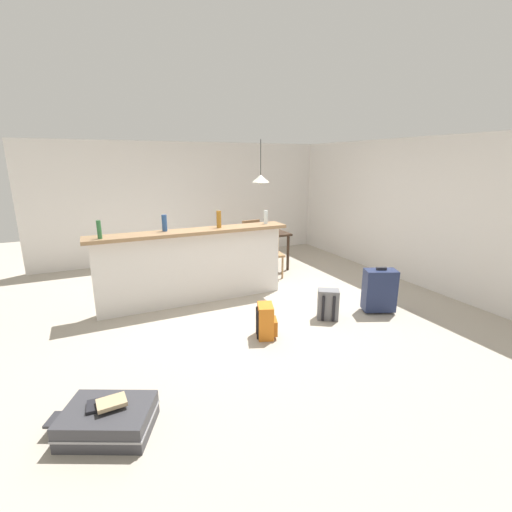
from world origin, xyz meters
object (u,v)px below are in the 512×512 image
backpack_orange (266,321)px  book_stack (107,403)px  dining_chair_far_side (249,239)px  dining_chair_near_partition (270,249)px  suitcase_flat_charcoal (108,420)px  dining_table (258,237)px  bottle_clear (266,217)px  backpack_grey (328,305)px  bottle_amber (219,219)px  pendant_lamp (261,179)px  bottle_blue (164,223)px  bottle_green (99,230)px  suitcase_upright_navy (379,290)px

backpack_orange → book_stack: (-1.86, -0.90, 0.05)m
dining_chair_far_side → backpack_orange: 3.37m
dining_chair_near_partition → suitcase_flat_charcoal: size_ratio=1.04×
dining_table → suitcase_flat_charcoal: dining_table is taller
bottle_clear → dining_chair_far_side: bearing=75.4°
suitcase_flat_charcoal → backpack_grey: bearing=19.6°
bottle_amber → backpack_grey: 2.03m
dining_table → pendant_lamp: size_ratio=1.32×
pendant_lamp → book_stack: bearing=-130.7°
dining_table → backpack_grey: 2.59m
backpack_orange → book_stack: bearing=-154.4°
dining_chair_far_side → backpack_grey: dining_chair_far_side is taller
dining_chair_near_partition → backpack_grey: bearing=-94.5°
bottle_blue → bottle_clear: 1.60m
bottle_blue → pendant_lamp: 2.43m
bottle_amber → dining_table: bearing=44.1°
bottle_green → backpack_orange: size_ratio=0.58×
bottle_green → pendant_lamp: (2.95, 1.29, 0.53)m
bottle_amber → pendant_lamp: 1.84m
dining_chair_near_partition → book_stack: dining_chair_near_partition is taller
pendant_lamp → book_stack: size_ratio=2.73×
bottle_clear → book_stack: size_ratio=0.70×
backpack_orange → suitcase_upright_navy: 1.81m
suitcase_upright_navy → bottle_amber: bearing=141.5°
bottle_green → dining_chair_far_side: bearing=31.2°
dining_table → backpack_grey: dining_table is taller
backpack_grey → bottle_green: bearing=155.0°
bottle_green → backpack_orange: 2.46m
dining_table → book_stack: 4.68m
bottle_blue → suitcase_flat_charcoal: bottle_blue is taller
bottle_green → dining_chair_near_partition: size_ratio=0.26×
dining_chair_far_side → backpack_orange: (-1.16, -3.15, -0.31)m
dining_table → dining_chair_far_side: (0.01, 0.49, -0.13)m
backpack_orange → backpack_grey: size_ratio=1.00×
dining_chair_far_side → backpack_grey: 3.05m
bottle_amber → suitcase_flat_charcoal: bearing=-127.1°
bottle_green → bottle_amber: size_ratio=0.94×
suitcase_flat_charcoal → bottle_clear: bearing=42.7°
bottle_blue → bottle_amber: size_ratio=0.92×
backpack_grey → dining_chair_near_partition: bearing=85.5°
suitcase_upright_navy → bottle_green: bearing=158.4°
bottle_amber → backpack_grey: (1.07, -1.36, -1.06)m
suitcase_upright_navy → book_stack: bearing=-166.4°
bottle_green → bottle_blue: (0.87, 0.16, -0.00)m
suitcase_upright_navy → backpack_grey: bearing=171.4°
dining_table → suitcase_upright_navy: bearing=-76.3°
bottle_amber → book_stack: bottle_amber is taller
suitcase_flat_charcoal → backpack_grey: backpack_grey is taller
dining_chair_near_partition → pendant_lamp: 1.37m
backpack_orange → suitcase_upright_navy: (1.80, -0.01, 0.13)m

